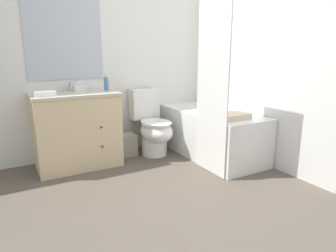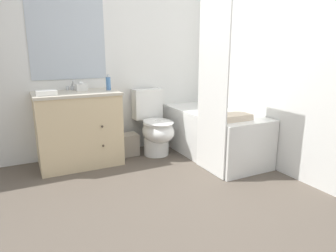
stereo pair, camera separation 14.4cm
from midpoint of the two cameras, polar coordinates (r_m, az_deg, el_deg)
name	(u,v)px [view 1 (the left image)]	position (r m, az deg, el deg)	size (l,w,h in m)	color
ground_plane	(200,201)	(2.73, 4.65, -14.16)	(14.00, 14.00, 0.00)	brown
wall_back	(123,54)	(3.95, -9.59, 13.31)	(8.00, 0.06, 2.50)	silver
wall_right	(243,55)	(3.82, 13.08, 13.12)	(0.05, 2.70, 2.50)	silver
vanity_cabinet	(76,129)	(3.57, -18.15, -0.50)	(0.92, 0.59, 0.85)	beige
sink_faucet	(69,87)	(3.69, -19.35, 6.94)	(0.14, 0.12, 0.12)	silver
toilet	(153,127)	(3.80, -3.96, -0.22)	(0.37, 0.68, 0.81)	white
bathtub	(211,133)	(3.81, 7.04, -1.31)	(0.67, 1.48, 0.57)	white
shower_curtain	(212,87)	(3.13, 7.12, 7.33)	(0.02, 0.51, 1.85)	white
wastebasket	(125,145)	(3.84, -9.20, -3.62)	(0.26, 0.22, 0.27)	gray
tissue_box	(79,88)	(3.60, -17.73, 6.99)	(0.12, 0.13, 0.10)	white
soap_dispenser	(106,83)	(3.58, -12.82, 7.91)	(0.05, 0.05, 0.18)	#4C7AB2
hand_towel_folded	(45,94)	(3.31, -23.63, 5.67)	(0.20, 0.13, 0.05)	white
bath_towel_folded	(233,116)	(3.33, 11.05, 1.85)	(0.34, 0.24, 0.06)	beige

